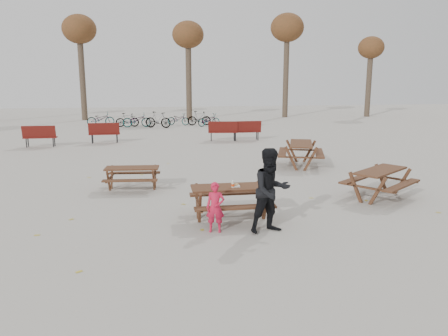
{
  "coord_description": "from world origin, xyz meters",
  "views": [
    {
      "loc": [
        -1.68,
        -9.55,
        3.22
      ],
      "look_at": [
        0.0,
        1.0,
        1.0
      ],
      "focal_mm": 35.0,
      "sensor_mm": 36.0,
      "label": 1
    }
  ],
  "objects": [
    {
      "name": "picnic_table_far",
      "position": [
        3.62,
        5.69,
        0.43
      ],
      "size": [
        2.17,
        2.42,
        0.87
      ],
      "primitive_type": null,
      "rotation": [
        0.0,
        0.0,
        1.25
      ],
      "color": "#3D2216",
      "rests_on": "ground"
    },
    {
      "name": "picnic_table_north",
      "position": [
        -2.38,
        3.14,
        0.33
      ],
      "size": [
        1.64,
        1.37,
        0.66
      ],
      "primitive_type": null,
      "rotation": [
        0.0,
        0.0,
        -0.09
      ],
      "color": "#3D2216",
      "rests_on": "ground"
    },
    {
      "name": "ground",
      "position": [
        0.0,
        0.0,
        0.0
      ],
      "size": [
        80.0,
        80.0,
        0.0
      ],
      "primitive_type": "plane",
      "color": "gray",
      "rests_on": "ground"
    },
    {
      "name": "adult",
      "position": [
        0.68,
        -1.0,
        0.9
      ],
      "size": [
        1.02,
        0.88,
        1.8
      ],
      "primitive_type": "imported",
      "rotation": [
        0.0,
        0.0,
        0.26
      ],
      "color": "black",
      "rests_on": "ground"
    },
    {
      "name": "food_tray",
      "position": [
        0.1,
        -0.07,
        0.79
      ],
      "size": [
        0.18,
        0.11,
        0.03
      ],
      "primitive_type": "cube",
      "color": "silver",
      "rests_on": "main_picnic_table"
    },
    {
      "name": "picnic_table_east",
      "position": [
        4.3,
        1.13,
        0.39
      ],
      "size": [
        2.34,
        2.27,
        0.79
      ],
      "primitive_type": null,
      "rotation": [
        0.0,
        0.0,
        0.64
      ],
      "color": "#3D2216",
      "rests_on": "ground"
    },
    {
      "name": "main_picnic_table",
      "position": [
        0.0,
        0.0,
        0.59
      ],
      "size": [
        1.8,
        1.45,
        0.78
      ],
      "color": "#3D2216",
      "rests_on": "ground"
    },
    {
      "name": "soda_bottle",
      "position": [
        0.02,
        -0.12,
        0.85
      ],
      "size": [
        0.07,
        0.07,
        0.17
      ],
      "color": "silver",
      "rests_on": "main_picnic_table"
    },
    {
      "name": "fallen_leaves",
      "position": [
        0.5,
        2.5,
        0.0
      ],
      "size": [
        11.0,
        11.0,
        0.01
      ],
      "primitive_type": null,
      "color": "#AF9B2A",
      "rests_on": "ground"
    },
    {
      "name": "park_bench_row",
      "position": [
        -1.6,
        12.52,
        0.52
      ],
      "size": [
        11.62,
        1.35,
        1.03
      ],
      "color": "maroon",
      "rests_on": "ground"
    },
    {
      "name": "bread_roll",
      "position": [
        0.1,
        -0.07,
        0.83
      ],
      "size": [
        0.14,
        0.06,
        0.05
      ],
      "primitive_type": "ellipsoid",
      "color": "tan",
      "rests_on": "food_tray"
    },
    {
      "name": "bicycle_row",
      "position": [
        -1.66,
        20.12,
        0.47
      ],
      "size": [
        9.0,
        2.79,
        1.05
      ],
      "color": "black",
      "rests_on": "ground"
    },
    {
      "name": "child",
      "position": [
        -0.47,
        -0.8,
        0.54
      ],
      "size": [
        0.44,
        0.33,
        1.08
      ],
      "primitive_type": "imported",
      "rotation": [
        0.0,
        0.0,
        -0.21
      ],
      "color": "red",
      "rests_on": "ground"
    },
    {
      "name": "tree_row",
      "position": [
        0.9,
        25.15,
        6.19
      ],
      "size": [
        32.17,
        3.52,
        8.26
      ],
      "color": "#382B21",
      "rests_on": "ground"
    }
  ]
}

